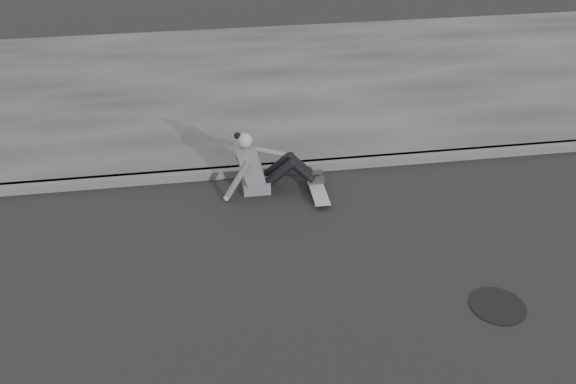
% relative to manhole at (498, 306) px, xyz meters
% --- Properties ---
extents(ground, '(80.00, 80.00, 0.00)m').
position_rel_manhole_xyz_m(ground, '(-2.33, 0.51, -0.01)').
color(ground, black).
rests_on(ground, ground).
extents(curb, '(24.00, 0.16, 0.12)m').
position_rel_manhole_xyz_m(curb, '(-2.33, 3.09, 0.05)').
color(curb, '#474747').
rests_on(curb, ground).
extents(sidewalk, '(24.00, 6.00, 0.12)m').
position_rel_manhole_xyz_m(sidewalk, '(-2.33, 6.11, 0.05)').
color(sidewalk, '#353535').
rests_on(sidewalk, ground).
extents(manhole, '(0.58, 0.58, 0.01)m').
position_rel_manhole_xyz_m(manhole, '(0.00, 0.00, 0.00)').
color(manhole, black).
rests_on(manhole, ground).
extents(skateboard, '(0.20, 0.78, 0.09)m').
position_rel_manhole_xyz_m(skateboard, '(-1.47, 2.43, 0.07)').
color(skateboard, gray).
rests_on(skateboard, ground).
extents(seated_woman, '(1.38, 0.46, 0.88)m').
position_rel_manhole_xyz_m(seated_woman, '(-2.21, 2.67, 0.35)').
color(seated_woman, '#505053').
rests_on(seated_woman, ground).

